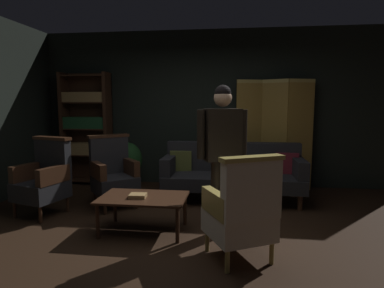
# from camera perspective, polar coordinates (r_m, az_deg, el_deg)

# --- Properties ---
(ground_plane) EXTENTS (10.00, 10.00, 0.00)m
(ground_plane) POSITION_cam_1_polar(r_m,az_deg,el_deg) (3.92, -1.55, -15.41)
(ground_plane) COLOR black
(back_wall) EXTENTS (7.20, 0.10, 2.80)m
(back_wall) POSITION_cam_1_polar(r_m,az_deg,el_deg) (6.05, 2.01, 6.17)
(back_wall) COLOR black
(back_wall) RESTS_ON ground_plane
(folding_screen) EXTENTS (1.30, 0.24, 1.90)m
(folding_screen) POSITION_cam_1_polar(r_m,az_deg,el_deg) (5.81, 14.05, 1.83)
(folding_screen) COLOR olive
(folding_screen) RESTS_ON ground_plane
(bookshelf) EXTENTS (0.90, 0.32, 2.05)m
(bookshelf) POSITION_cam_1_polar(r_m,az_deg,el_deg) (6.39, -17.82, 2.83)
(bookshelf) COLOR #382114
(bookshelf) RESTS_ON ground_plane
(velvet_couch) EXTENTS (2.12, 0.78, 0.88)m
(velvet_couch) POSITION_cam_1_polar(r_m,az_deg,el_deg) (5.14, 7.06, -4.70)
(velvet_couch) COLOR #382114
(velvet_couch) RESTS_ON ground_plane
(coffee_table) EXTENTS (1.00, 0.64, 0.42)m
(coffee_table) POSITION_cam_1_polar(r_m,az_deg,el_deg) (3.92, -8.46, -9.67)
(coffee_table) COLOR #382114
(coffee_table) RESTS_ON ground_plane
(armchair_gilt_accent) EXTENTS (0.78, 0.78, 1.04)m
(armchair_gilt_accent) POSITION_cam_1_polar(r_m,az_deg,el_deg) (3.19, 8.70, -11.45)
(armchair_gilt_accent) COLOR tan
(armchair_gilt_accent) RESTS_ON ground_plane
(armchair_wing_left) EXTENTS (0.81, 0.81, 1.04)m
(armchair_wing_left) POSITION_cam_1_polar(r_m,az_deg,el_deg) (4.91, -13.52, -4.96)
(armchair_wing_left) COLOR #382114
(armchair_wing_left) RESTS_ON ground_plane
(armchair_wing_right) EXTENTS (0.72, 0.71, 1.04)m
(armchair_wing_right) POSITION_cam_1_polar(r_m,az_deg,el_deg) (4.89, -24.28, -5.46)
(armchair_wing_right) COLOR #382114
(armchair_wing_right) RESTS_ON ground_plane
(standing_figure) EXTENTS (0.55, 0.34, 1.70)m
(standing_figure) POSITION_cam_1_polar(r_m,az_deg,el_deg) (3.70, 5.28, -0.30)
(standing_figure) COLOR black
(standing_figure) RESTS_ON ground_plane
(potted_plant) EXTENTS (0.54, 0.54, 0.83)m
(potted_plant) POSITION_cam_1_polar(r_m,az_deg,el_deg) (5.82, -11.26, -3.12)
(potted_plant) COLOR brown
(potted_plant) RESTS_ON ground_plane
(book_tan_leather) EXTENTS (0.20, 0.17, 0.04)m
(book_tan_leather) POSITION_cam_1_polar(r_m,az_deg,el_deg) (3.87, -9.39, -8.86)
(book_tan_leather) COLOR #9E7A47
(book_tan_leather) RESTS_ON coffee_table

